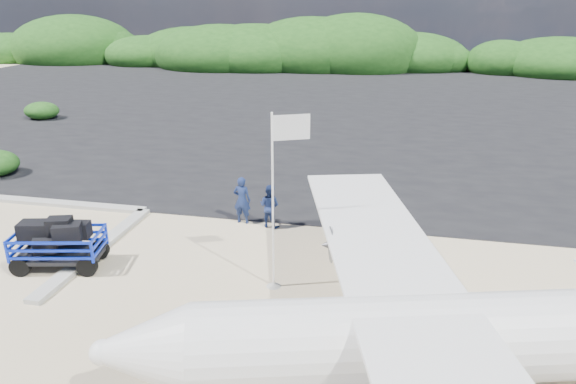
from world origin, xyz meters
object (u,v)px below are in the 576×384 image
at_px(baggage_cart, 63,267).
at_px(crew_a, 242,200).
at_px(signboard, 301,376).
at_px(crew_b, 270,206).
at_px(flagpole, 274,286).

relative_size(baggage_cart, crew_a, 1.56).
relative_size(signboard, crew_b, 1.03).
xyz_separation_m(crew_a, crew_b, (1.12, -0.14, -0.10)).
distance_m(baggage_cart, signboard, 9.26).
distance_m(baggage_cart, crew_b, 7.43).
bearing_deg(crew_b, baggage_cart, 52.89).
bearing_deg(flagpole, signboard, -67.74).
relative_size(flagpole, crew_b, 3.17).
bearing_deg(signboard, crew_a, 136.92).
height_order(crew_a, crew_b, crew_a).
bearing_deg(baggage_cart, crew_a, 32.32).
relative_size(signboard, crew_a, 0.92).
bearing_deg(crew_b, flagpole, 120.67).
xyz_separation_m(baggage_cart, crew_a, (4.75, 4.62, 0.94)).
xyz_separation_m(baggage_cart, flagpole, (7.03, 0.20, 0.00)).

